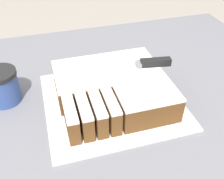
{
  "coord_description": "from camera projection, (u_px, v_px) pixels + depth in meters",
  "views": [
    {
      "loc": [
        -0.13,
        -0.54,
        1.45
      ],
      "look_at": [
        0.04,
        0.03,
        0.99
      ],
      "focal_mm": 42.0,
      "sensor_mm": 36.0,
      "label": 1
    }
  ],
  "objects": [
    {
      "name": "cake_board",
      "position": [
        112.0,
        101.0,
        0.78
      ],
      "size": [
        0.39,
        0.37,
        0.01
      ],
      "color": "white",
      "rests_on": "countertop"
    },
    {
      "name": "cake",
      "position": [
        113.0,
        88.0,
        0.76
      ],
      "size": [
        0.31,
        0.28,
        0.08
      ],
      "color": "brown",
      "rests_on": "cake_board"
    },
    {
      "name": "knife",
      "position": [
        142.0,
        64.0,
        0.77
      ],
      "size": [
        0.31,
        0.07,
        0.02
      ],
      "rotation": [
        0.0,
        0.0,
        2.99
      ],
      "color": "silver",
      "rests_on": "cake"
    },
    {
      "name": "coffee_cup",
      "position": [
        2.0,
        86.0,
        0.75
      ],
      "size": [
        0.1,
        0.1,
        0.1
      ],
      "color": "#334C8C",
      "rests_on": "countertop"
    }
  ]
}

